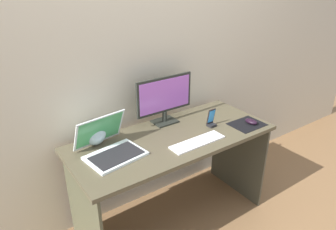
{
  "coord_description": "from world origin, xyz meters",
  "views": [
    {
      "loc": [
        -1.12,
        -1.54,
        1.8
      ],
      "look_at": [
        -0.06,
        -0.02,
        0.94
      ],
      "focal_mm": 33.16,
      "sensor_mm": 36.0,
      "label": 1
    }
  ],
  "objects": [
    {
      "name": "mousepad",
      "position": [
        0.57,
        -0.17,
        0.76
      ],
      "size": [
        0.25,
        0.2,
        0.0
      ],
      "primitive_type": "cube",
      "color": "black",
      "rests_on": "desk"
    },
    {
      "name": "monitor",
      "position": [
        0.08,
        0.22,
        0.95
      ],
      "size": [
        0.47,
        0.14,
        0.36
      ],
      "color": "black",
      "rests_on": "desk"
    },
    {
      "name": "fishbowl",
      "position": [
        -0.49,
        0.22,
        0.83
      ],
      "size": [
        0.16,
        0.16,
        0.16
      ],
      "primitive_type": "sphere",
      "color": "silver",
      "rests_on": "desk"
    },
    {
      "name": "phone_in_dock",
      "position": [
        0.32,
        -0.03,
        0.8
      ],
      "size": [
        0.06,
        0.05,
        0.14
      ],
      "color": "black",
      "rests_on": "desk"
    },
    {
      "name": "wall_back",
      "position": [
        0.0,
        0.39,
        1.25
      ],
      "size": [
        6.0,
        0.04,
        2.5
      ],
      "primitive_type": "cube",
      "color": "beige",
      "rests_on": "ground_plane"
    },
    {
      "name": "desk",
      "position": [
        0.0,
        0.0,
        0.6
      ],
      "size": [
        1.46,
        0.63,
        0.75
      ],
      "color": "#4D4632",
      "rests_on": "ground_plane"
    },
    {
      "name": "mouse",
      "position": [
        0.6,
        -0.18,
        0.78
      ],
      "size": [
        0.07,
        0.11,
        0.04
      ],
      "primitive_type": "ellipsoid",
      "rotation": [
        0.0,
        0.0,
        0.11
      ],
      "color": "black",
      "rests_on": "mousepad"
    },
    {
      "name": "laptop",
      "position": [
        -0.46,
        0.04,
        0.8
      ],
      "size": [
        0.39,
        0.38,
        0.23
      ],
      "color": "white",
      "rests_on": "desk"
    },
    {
      "name": "keyboard_external",
      "position": [
        0.08,
        -0.17,
        0.76
      ],
      "size": [
        0.4,
        0.12,
        0.01
      ],
      "primitive_type": "cube",
      "rotation": [
        0.0,
        0.0,
        0.01
      ],
      "color": "white",
      "rests_on": "desk"
    },
    {
      "name": "ground_plane",
      "position": [
        0.0,
        0.0,
        0.0
      ],
      "size": [
        8.0,
        8.0,
        0.0
      ],
      "primitive_type": "plane",
      "color": "brown"
    }
  ]
}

